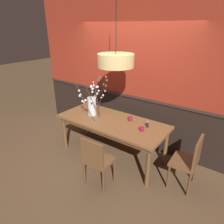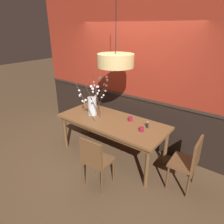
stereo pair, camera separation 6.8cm
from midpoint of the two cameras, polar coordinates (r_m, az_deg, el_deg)
ground_plane at (r=4.21m, az=0.48°, el=-11.93°), size 24.00×24.00×0.00m
back_wall at (r=4.17m, az=6.75°, el=10.08°), size 5.02×0.14×2.99m
dining_table at (r=3.85m, az=0.51°, el=-3.49°), size 2.11×0.91×0.77m
chair_far_side_left at (r=4.73m, az=3.56°, el=-0.89°), size 0.42×0.44×0.88m
chair_far_side_right at (r=4.46m, az=10.32°, el=-2.56°), size 0.48×0.45×0.89m
chair_head_east_end at (r=3.40m, az=21.39°, el=-12.73°), size 0.40×0.46×0.91m
chair_near_side_right at (r=3.22m, az=-4.05°, el=-13.21°), size 0.45×0.40×0.89m
vase_with_blossoms at (r=3.99m, az=-4.90°, el=2.31°), size 0.47×0.79×0.85m
candle_holder_nearer_center at (r=3.79m, az=5.69°, el=-1.95°), size 0.08×0.08×0.08m
candle_holder_nearer_edge at (r=3.46m, az=8.90°, el=-4.84°), size 0.08×0.08×0.07m
condiment_bottle at (r=3.58m, az=10.54°, el=-3.60°), size 0.04×0.04×0.12m
pendant_lamp at (r=3.40m, az=1.64°, el=14.38°), size 0.60×0.60×1.19m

